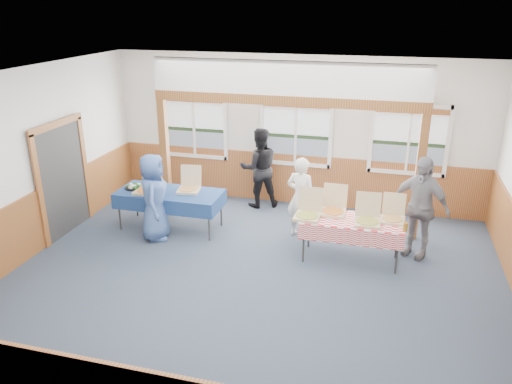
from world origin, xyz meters
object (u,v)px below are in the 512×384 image
woman_white (301,198)px  person_grey (419,207)px  table_right (352,223)px  woman_black (259,168)px  table_left (170,194)px  man_blue (154,197)px

woman_white → person_grey: person_grey is taller
table_right → woman_white: bearing=130.5°
woman_black → person_grey: bearing=130.8°
table_left → woman_white: (2.52, 0.27, 0.08)m
table_left → woman_white: 2.54m
table_left → man_blue: bearing=-98.7°
woman_black → person_grey: (3.22, -1.47, 0.04)m
woman_white → man_blue: size_ratio=0.95×
table_right → man_blue: bearing=166.1°
woman_black → person_grey: 3.54m
table_right → person_grey: person_grey is taller
table_right → man_blue: man_blue is taller
table_left → woman_black: woman_black is taller
woman_white → man_blue: (-2.60, -0.76, 0.04)m
woman_white → table_right: bearing=161.6°
woman_white → woman_black: bearing=-32.5°
man_blue → person_grey: size_ratio=0.91×
woman_black → man_blue: (-1.47, -2.05, -0.04)m
woman_black → table_left: bearing=23.6°
man_blue → woman_white: bearing=-91.6°
table_left → man_blue: size_ratio=1.24×
woman_black → table_right: bearing=112.6°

